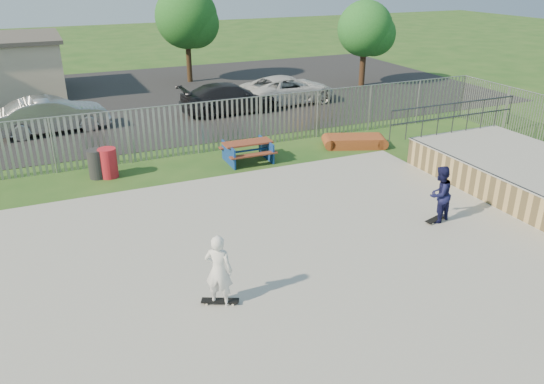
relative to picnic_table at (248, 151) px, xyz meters
name	(u,v)px	position (x,y,z in m)	size (l,w,h in m)	color
ground	(267,271)	(-2.41, -7.37, -0.39)	(120.00, 120.00, 0.00)	#224F1B
concrete_slab	(267,268)	(-2.41, -7.37, -0.31)	(15.00, 12.00, 0.15)	#A0A09B
quarter_pipe	(526,176)	(7.08, -6.33, 0.17)	(5.50, 7.05, 2.19)	tan
fence	(238,165)	(-1.41, -2.79, 0.61)	(26.04, 16.02, 2.00)	gray
picnic_table	(248,151)	(0.00, 0.00, 0.00)	(1.81, 1.50, 0.76)	brown
funbox	(354,141)	(4.58, -0.11, -0.18)	(2.36, 1.74, 0.42)	brown
trash_bin_red	(108,163)	(-4.97, 0.45, 0.13)	(0.62, 0.62, 1.03)	red
trash_bin_grey	(97,164)	(-5.32, 0.56, 0.12)	(0.60, 0.60, 1.01)	#28292B
parking_lot	(128,100)	(-2.41, 11.63, -0.38)	(40.00, 18.00, 0.02)	black
car_silver	(52,115)	(-6.39, 6.91, 0.40)	(1.62, 4.65, 1.53)	#A6A6AA
car_dark	(230,98)	(1.79, 6.92, 0.35)	(2.02, 4.96, 1.44)	black
car_white	(288,90)	(5.20, 7.48, 0.35)	(2.39, 5.18, 1.44)	silver
tree_mid	(186,17)	(2.02, 15.05, 3.48)	(3.72, 3.72, 5.74)	#3A2817
tree_right	(365,29)	(11.21, 9.71, 2.94)	(3.21, 3.21, 4.95)	#3B2617
skateboard_a	(436,219)	(2.90, -7.08, -0.20)	(0.82, 0.42, 0.08)	black
skateboard_b	(220,302)	(-3.93, -8.39, -0.20)	(0.81, 0.52, 0.08)	black
skater_navy	(439,194)	(2.90, -7.08, 0.57)	(0.79, 0.61, 1.62)	#141641
skater_white	(219,270)	(-3.93, -8.39, 0.57)	(0.59, 0.39, 1.62)	white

